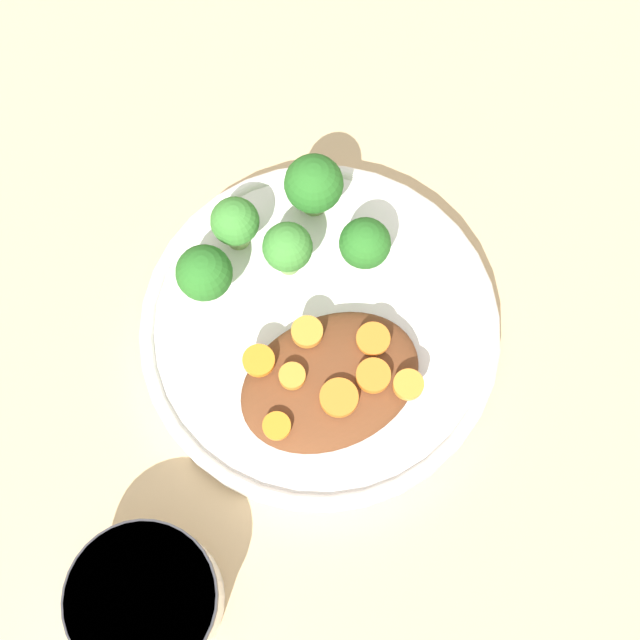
{
  "coord_description": "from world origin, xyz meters",
  "views": [
    {
      "loc": [
        0.09,
        0.18,
        0.65
      ],
      "look_at": [
        0.0,
        0.0,
        0.04
      ],
      "focal_mm": 50.0,
      "sensor_mm": 36.0,
      "label": 1
    }
  ],
  "objects": [
    {
      "name": "carrot_slice_5",
      "position": [
        -0.01,
        0.06,
        0.05
      ],
      "size": [
        0.02,
        0.02,
        0.01
      ],
      "primitive_type": "cylinder",
      "color": "orange",
      "rests_on": "stew_mound"
    },
    {
      "name": "carrot_slice_4",
      "position": [
        0.01,
        0.06,
        0.05
      ],
      "size": [
        0.03,
        0.03,
        0.01
      ],
      "primitive_type": "cylinder",
      "color": "orange",
      "rests_on": "stew_mound"
    },
    {
      "name": "broccoli_floret_4",
      "position": [
        -0.04,
        -0.09,
        0.05
      ],
      "size": [
        0.04,
        0.04,
        0.06
      ],
      "color": "#7FA85B",
      "rests_on": "plate"
    },
    {
      "name": "carrot_slice_6",
      "position": [
        0.01,
        0.01,
        0.05
      ],
      "size": [
        0.02,
        0.02,
        0.01
      ],
      "primitive_type": "cylinder",
      "color": "orange",
      "rests_on": "stew_mound"
    },
    {
      "name": "plate",
      "position": [
        0.0,
        0.0,
        0.01
      ],
      "size": [
        0.27,
        0.27,
        0.03
      ],
      "color": "white",
      "rests_on": "ground_plane"
    },
    {
      "name": "carrot_slice_7",
      "position": [
        -0.03,
        0.07,
        0.05
      ],
      "size": [
        0.02,
        0.02,
        0.01
      ],
      "primitive_type": "cylinder",
      "color": "orange",
      "rests_on": "stew_mound"
    },
    {
      "name": "dip_bowl",
      "position": [
        0.19,
        0.13,
        0.03
      ],
      "size": [
        0.1,
        0.1,
        0.06
      ],
      "color": "white",
      "rests_on": "ground_plane"
    },
    {
      "name": "carrot_slice_1",
      "position": [
        0.04,
        0.03,
        0.05
      ],
      "size": [
        0.02,
        0.02,
        0.01
      ],
      "primitive_type": "cylinder",
      "color": "orange",
      "rests_on": "stew_mound"
    },
    {
      "name": "carrot_slice_2",
      "position": [
        0.06,
        0.06,
        0.05
      ],
      "size": [
        0.02,
        0.02,
        0.0
      ],
      "primitive_type": "cylinder",
      "color": "orange",
      "rests_on": "stew_mound"
    },
    {
      "name": "broccoli_floret_3",
      "position": [
        -0.05,
        -0.03,
        0.05
      ],
      "size": [
        0.04,
        0.04,
        0.05
      ],
      "color": "#7FA85B",
      "rests_on": "plate"
    },
    {
      "name": "carrot_slice_3",
      "position": [
        0.05,
        0.01,
        0.05
      ],
      "size": [
        0.02,
        0.02,
        0.01
      ],
      "primitive_type": "cylinder",
      "color": "orange",
      "rests_on": "stew_mound"
    },
    {
      "name": "ground_plane",
      "position": [
        0.0,
        0.0,
        0.0
      ],
      "size": [
        4.0,
        4.0,
        0.0
      ],
      "primitive_type": "plane",
      "color": "tan"
    },
    {
      "name": "broccoli_floret_2",
      "position": [
        0.03,
        -0.09,
        0.05
      ],
      "size": [
        0.04,
        0.04,
        0.05
      ],
      "color": "#7FA85B",
      "rests_on": "plate"
    },
    {
      "name": "stew_mound",
      "position": [
        0.01,
        0.04,
        0.03
      ],
      "size": [
        0.13,
        0.1,
        0.03
      ],
      "primitive_type": "ellipsoid",
      "color": "brown",
      "rests_on": "plate"
    },
    {
      "name": "broccoli_floret_1",
      "position": [
        0.06,
        -0.06,
        0.05
      ],
      "size": [
        0.04,
        0.04,
        0.05
      ],
      "color": "#7FA85B",
      "rests_on": "plate"
    },
    {
      "name": "carrot_slice_0",
      "position": [
        -0.03,
        0.03,
        0.05
      ],
      "size": [
        0.02,
        0.02,
        0.0
      ],
      "primitive_type": "cylinder",
      "color": "orange",
      "rests_on": "stew_mound"
    },
    {
      "name": "broccoli_floret_0",
      "position": [
        -0.0,
        -0.05,
        0.05
      ],
      "size": [
        0.04,
        0.04,
        0.05
      ],
      "color": "#759E51",
      "rests_on": "plate"
    }
  ]
}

